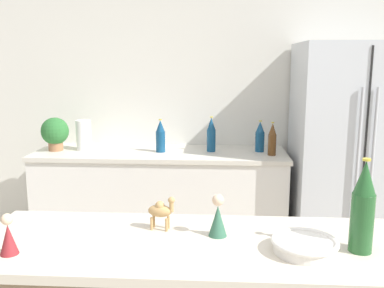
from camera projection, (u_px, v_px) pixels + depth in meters
The scene contains 14 objects.
wall_back at pixel (215, 102), 3.72m from camera, with size 8.00×0.06×2.55m.
back_counter at pixel (161, 204), 3.58m from camera, with size 2.04×0.63×0.90m.
refrigerator at pixel (348, 158), 3.33m from camera, with size 0.83×0.74×1.76m.
potted_plant at pixel (55, 132), 3.49m from camera, with size 0.22×0.22×0.27m.
paper_towel_roll at pixel (84, 135), 3.53m from camera, with size 0.12×0.12×0.25m.
back_bottle_0 at pixel (211, 135), 3.46m from camera, with size 0.07×0.07×0.29m.
back_bottle_1 at pixel (260, 137), 3.45m from camera, with size 0.07×0.07×0.25m.
back_bottle_2 at pixel (272, 140), 3.32m from camera, with size 0.06×0.06×0.26m.
back_bottle_3 at pixel (160, 136), 3.44m from camera, with size 0.08×0.08×0.27m.
wine_bottle at pixel (363, 208), 1.51m from camera, with size 0.08×0.08×0.34m.
fruit_bowl at pixel (305, 245), 1.53m from camera, with size 0.24×0.24×0.05m.
camel_figurine at pixel (161, 210), 1.73m from camera, with size 0.11×0.06×0.14m.
wise_man_figurine_blue at pixel (218, 218), 1.67m from camera, with size 0.07×0.07×0.17m.
wise_man_figurine_crimson at pixel (8, 237), 1.51m from camera, with size 0.06×0.06×0.15m.
Camera 1 is at (0.04, -0.99, 1.62)m, focal length 40.00 mm.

